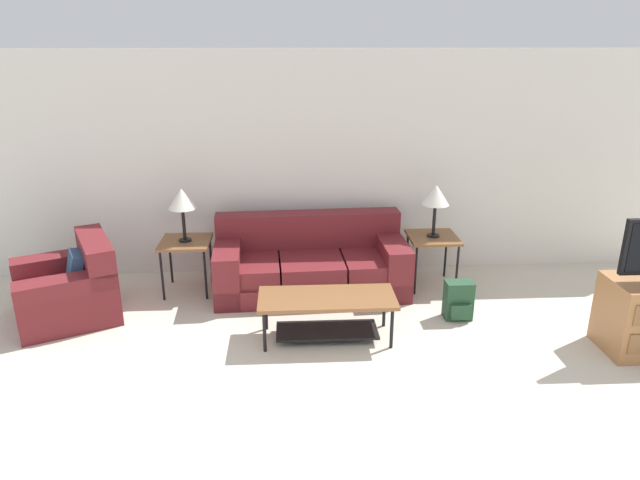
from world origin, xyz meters
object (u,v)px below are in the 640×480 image
couch (311,265)px  table_lamp_right (436,196)px  table_lamp_left (182,200)px  coffee_table (327,307)px  side_table_right (433,241)px  armchair (70,289)px  backpack (458,301)px  side_table_left (186,246)px

couch → table_lamp_right: 1.59m
table_lamp_left → table_lamp_right: same height
coffee_table → table_lamp_left: 2.04m
side_table_right → armchair: bearing=-171.8°
armchair → table_lamp_left: table_lamp_left is taller
backpack → armchair: bearing=175.8°
side_table_left → table_lamp_left: 0.53m
backpack → table_lamp_left: bearing=163.5°
side_table_left → side_table_right: bearing=0.0°
side_table_left → side_table_right: same height
backpack → coffee_table: bearing=-166.0°
couch → side_table_right: 1.41m
coffee_table → table_lamp_right: size_ratio=2.16×
coffee_table → side_table_left: bearing=141.6°
side_table_left → table_lamp_right: bearing=0.0°
couch → table_lamp_left: size_ratio=3.64×
armchair → side_table_right: bearing=8.2°
table_lamp_right → backpack: size_ratio=1.48×
side_table_right → table_lamp_right: (-0.00, 0.00, 0.53)m
coffee_table → backpack: size_ratio=3.20×
table_lamp_right → coffee_table: bearing=-137.3°
couch → side_table_right: bearing=1.3°
table_lamp_left → side_table_left: bearing=180.0°
table_lamp_left → side_table_right: bearing=0.0°
side_table_left → coffee_table: bearing=-38.4°
couch → armchair: bearing=-168.0°
side_table_left → side_table_right: size_ratio=1.00×
table_lamp_left → table_lamp_right: bearing=0.0°
coffee_table → armchair: bearing=166.4°
couch → backpack: 1.68m
couch → coffee_table: size_ratio=1.68×
couch → armchair: 2.53m
armchair → table_lamp_right: (3.86, 0.56, 0.78)m
side_table_left → side_table_right: (2.77, 0.00, 0.00)m
armchair → side_table_left: armchair is taller
armchair → coffee_table: bearing=-13.6°
couch → side_table_left: couch is taller
coffee_table → table_lamp_right: bearing=42.7°
side_table_right → table_lamp_left: table_lamp_left is taller
armchair → coffee_table: armchair is taller
armchair → table_lamp_right: 3.97m
armchair → backpack: armchair is taller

